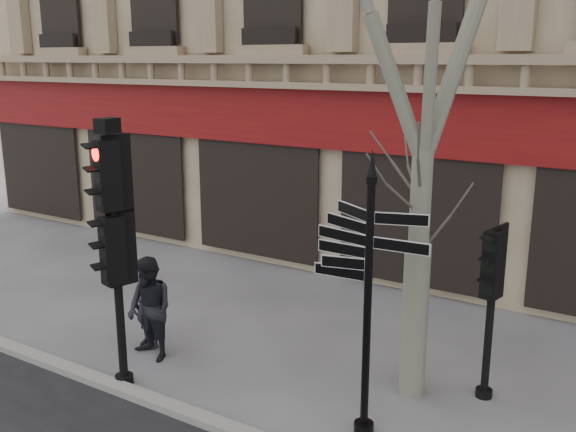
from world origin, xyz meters
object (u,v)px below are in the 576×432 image
at_px(pedestrian_b, 150,309).
at_px(fingerpost, 369,249).
at_px(pedestrian_a, 148,303).
at_px(traffic_signal_main, 114,222).
at_px(traffic_signal_secondary, 493,283).

bearing_deg(pedestrian_b, fingerpost, 10.56).
relative_size(fingerpost, pedestrian_a, 2.40).
height_order(fingerpost, pedestrian_a, fingerpost).
bearing_deg(pedestrian_b, traffic_signal_main, -61.20).
distance_m(fingerpost, pedestrian_a, 4.68).
xyz_separation_m(fingerpost, traffic_signal_secondary, (1.10, 1.80, -0.79)).
height_order(fingerpost, traffic_signal_secondary, fingerpost).
distance_m(traffic_signal_secondary, pedestrian_a, 5.66).
distance_m(traffic_signal_secondary, pedestrian_b, 5.40).
bearing_deg(traffic_signal_main, traffic_signal_secondary, 44.05).
bearing_deg(pedestrian_b, traffic_signal_secondary, 30.70).
distance_m(fingerpost, traffic_signal_secondary, 2.25).
bearing_deg(pedestrian_a, traffic_signal_main, -59.67).
xyz_separation_m(fingerpost, pedestrian_b, (-3.96, 0.14, -1.70)).
relative_size(pedestrian_a, pedestrian_b, 0.92).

